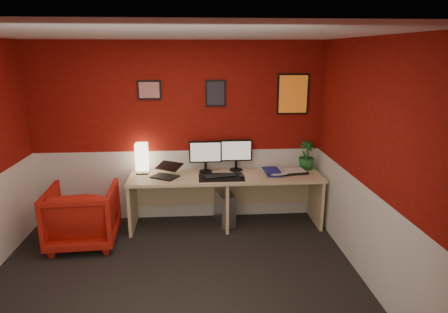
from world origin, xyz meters
The scene contains 25 objects.
ground centered at (0.00, 0.00, 0.00)m, with size 4.00×3.50×0.01m, color black.
ceiling centered at (0.00, 0.00, 2.50)m, with size 4.00×3.50×0.01m, color white.
wall_back centered at (0.00, 1.75, 1.25)m, with size 4.00×0.01×2.50m, color maroon.
wall_front centered at (0.00, -1.75, 1.25)m, with size 4.00×0.01×2.50m, color maroon.
wall_right centered at (2.00, 0.00, 1.25)m, with size 0.01×3.50×2.50m, color maroon.
wainscot_back centered at (0.00, 1.75, 0.50)m, with size 4.00×0.01×1.00m, color silver.
wainscot_right centered at (2.00, 0.00, 0.50)m, with size 0.01×3.50×1.00m, color silver.
desk centered at (0.64, 1.41, 0.36)m, with size 2.60×0.65×0.73m, color #D0B985.
shoji_lamp centered at (-0.50, 1.59, 0.93)m, with size 0.16×0.16×0.40m, color #FFE5B2.
laptop centered at (-0.18, 1.38, 0.84)m, with size 0.33×0.23×0.22m, color black.
monitor_left centered at (0.37, 1.58, 1.02)m, with size 0.45×0.06×0.58m, color black.
monitor_right centered at (0.80, 1.63, 1.02)m, with size 0.45×0.06×0.58m, color black.
desk_mat centered at (0.57, 1.32, 0.73)m, with size 0.60×0.38×0.01m, color black.
keyboard centered at (0.55, 1.34, 0.74)m, with size 0.42×0.14×0.02m, color black.
mouse centered at (0.84, 1.28, 0.75)m, with size 0.06×0.10×0.03m, color black.
book_bottom centered at (1.20, 1.40, 0.74)m, with size 0.21×0.28×0.03m, color navy.
book_middle centered at (1.23, 1.41, 0.77)m, with size 0.22×0.30×0.02m, color silver.
book_top centered at (1.15, 1.39, 0.79)m, with size 0.21×0.28×0.03m, color navy.
zen_tray centered at (1.58, 1.45, 0.74)m, with size 0.35×0.25×0.03m, color black.
potted_plant centered at (1.80, 1.61, 0.93)m, with size 0.23×0.23×0.41m, color #19591E.
pc_tower centered at (0.63, 1.49, 0.23)m, with size 0.20×0.45×0.45m, color #99999E.
armchair centered at (-1.18, 1.01, 0.38)m, with size 0.81×0.83×0.75m, color red.
art_left centered at (-0.37, 1.74, 1.85)m, with size 0.32×0.02×0.26m, color red.
art_center centered at (0.52, 1.74, 1.80)m, with size 0.28×0.02×0.36m, color black.
art_right centered at (1.59, 1.74, 1.78)m, with size 0.44×0.02×0.56m, color orange.
Camera 1 is at (0.26, -3.59, 2.36)m, focal length 31.21 mm.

